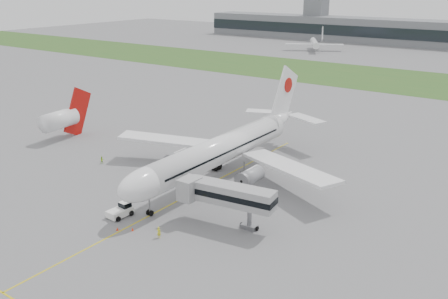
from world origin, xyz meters
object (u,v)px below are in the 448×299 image
Objects in this scene: pushback_tug at (121,210)px; ground_crew_near at (159,232)px; jet_bridge at (224,194)px; neighbor_aircraft at (62,119)px; airliner at (224,148)px.

pushback_tug reaches higher than ground_crew_near.
pushback_tug is 16.84m from jet_bridge.
neighbor_aircraft is at bearing -37.12° from ground_crew_near.
neighbor_aircraft is at bearing -177.37° from airliner.
neighbor_aircraft is at bearing 157.44° from pushback_tug.
airliner reaches higher than pushback_tug.
neighbor_aircraft reaches higher than ground_crew_near.
pushback_tug is 0.28× the size of neighbor_aircraft.
neighbor_aircraft is (-44.10, -2.02, -0.92)m from airliner.
neighbor_aircraft is (-50.10, 22.34, 3.88)m from ground_crew_near.
airliner is 25.54m from ground_crew_near.
airliner is at bearing 85.15° from pushback_tug.
neighbor_aircraft reaches higher than jet_bridge.
pushback_tug is at bearing -24.29° from ground_crew_near.
jet_bridge is 57.09m from neighbor_aircraft.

